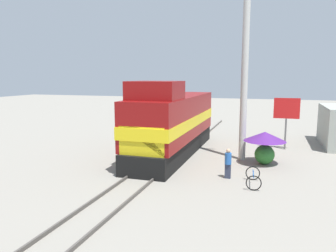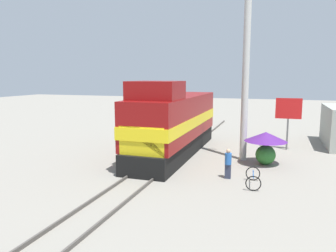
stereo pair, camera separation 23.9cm
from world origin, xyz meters
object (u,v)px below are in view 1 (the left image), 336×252
object	(u,v)px
billboard_sign	(287,112)
person_bystander	(228,162)
utility_pole	(245,64)
locomotive	(172,123)
vendor_umbrella	(265,136)
bicycle	(253,178)

from	to	relation	value
billboard_sign	person_bystander	xyz separation A→B (m)	(-3.04, -8.15, -1.90)
utility_pole	person_bystander	xyz separation A→B (m)	(-0.34, -4.20, -5.15)
locomotive	vendor_umbrella	bearing A→B (deg)	-5.58
vendor_umbrella	person_bystander	bearing A→B (deg)	-116.24
locomotive	vendor_umbrella	distance (m)	6.02
billboard_sign	person_bystander	size ratio (longest dim) A/B	2.37
utility_pole	bicycle	xyz separation A→B (m)	(0.99, -4.92, -5.62)
locomotive	bicycle	bearing A→B (deg)	-40.53
utility_pole	vendor_umbrella	size ratio (longest dim) A/B	4.73
billboard_sign	bicycle	world-z (taller)	billboard_sign
vendor_umbrella	billboard_sign	xyz separation A→B (m)	(1.33, 4.68, 1.04)
locomotive	bicycle	world-z (taller)	locomotive
utility_pole	person_bystander	world-z (taller)	utility_pole
utility_pole	locomotive	bearing A→B (deg)	-178.28
billboard_sign	bicycle	xyz separation A→B (m)	(-1.72, -8.87, -2.37)
locomotive	billboard_sign	distance (m)	8.40
billboard_sign	utility_pole	bearing A→B (deg)	-124.41
locomotive	person_bystander	world-z (taller)	locomotive
billboard_sign	person_bystander	world-z (taller)	billboard_sign
bicycle	person_bystander	bearing A→B (deg)	-33.24
vendor_umbrella	person_bystander	world-z (taller)	vendor_umbrella
utility_pole	billboard_sign	distance (m)	5.79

